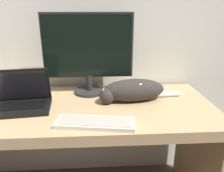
{
  "coord_description": "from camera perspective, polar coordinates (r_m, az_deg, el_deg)",
  "views": [
    {
      "loc": [
        0.17,
        -0.86,
        1.32
      ],
      "look_at": [
        0.25,
        0.31,
        0.91
      ],
      "focal_mm": 35.0,
      "sensor_mm": 36.0,
      "label": 1
    }
  ],
  "objects": [
    {
      "name": "monitor",
      "position": [
        1.44,
        -6.26,
        8.87
      ],
      "size": [
        0.59,
        0.21,
        0.53
      ],
      "color": "#282828",
      "rests_on": "desk"
    },
    {
      "name": "small_toy",
      "position": [
        1.5,
        7.54,
        -1.13
      ],
      "size": [
        0.04,
        0.04,
        0.04
      ],
      "color": "#2D6BB7",
      "rests_on": "desk"
    },
    {
      "name": "wall_back",
      "position": [
        1.62,
        -10.2,
        18.39
      ],
      "size": [
        6.4,
        0.06,
        2.6
      ],
      "color": "silver",
      "rests_on": "ground_plane"
    },
    {
      "name": "external_keyboard",
      "position": [
        1.1,
        -4.46,
        -9.55
      ],
      "size": [
        0.41,
        0.19,
        0.02
      ],
      "rotation": [
        0.0,
        0.0,
        -0.15
      ],
      "color": "beige",
      "rests_on": "desk"
    },
    {
      "name": "desk",
      "position": [
        1.41,
        -10.34,
        -10.63
      ],
      "size": [
        1.72,
        0.69,
        0.78
      ],
      "color": "tan",
      "rests_on": "ground_plane"
    },
    {
      "name": "laptop",
      "position": [
        1.37,
        -22.29,
        -3.52
      ],
      "size": [
        0.33,
        0.25,
        0.23
      ],
      "rotation": [
        0.0,
        0.0,
        0.11
      ],
      "color": "black",
      "rests_on": "desk"
    },
    {
      "name": "cat",
      "position": [
        1.36,
        5.34,
        -1.03
      ],
      "size": [
        0.53,
        0.19,
        0.14
      ],
      "rotation": [
        0.0,
        0.0,
        0.09
      ],
      "color": "#332D28",
      "rests_on": "desk"
    }
  ]
}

